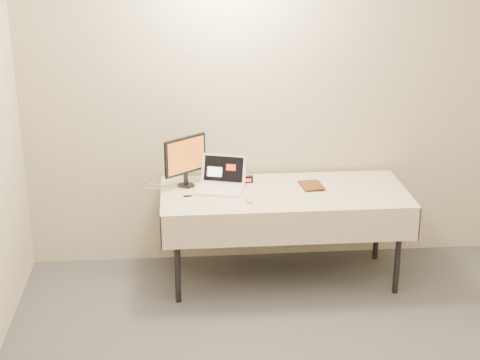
{
  "coord_description": "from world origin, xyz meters",
  "views": [
    {
      "loc": [
        -0.77,
        -3.08,
        2.73
      ],
      "look_at": [
        -0.34,
        1.99,
        0.86
      ],
      "focal_mm": 55.0,
      "sensor_mm": 36.0,
      "label": 1
    }
  ],
  "objects": [
    {
      "name": "table",
      "position": [
        0.0,
        2.05,
        0.68
      ],
      "size": [
        1.86,
        0.81,
        0.74
      ],
      "color": "black",
      "rests_on": "ground"
    },
    {
      "name": "back_wall",
      "position": [
        0.0,
        2.5,
        1.35
      ],
      "size": [
        4.0,
        0.1,
        2.7
      ],
      "primitive_type": "cube",
      "color": "beige",
      "rests_on": "ground"
    },
    {
      "name": "paper_form",
      "position": [
        0.19,
        2.01,
        0.74
      ],
      "size": [
        0.16,
        0.28,
        0.0
      ],
      "primitive_type": "cube",
      "rotation": [
        0.0,
        0.0,
        -0.25
      ],
      "color": "#B6D7AB",
      "rests_on": "table"
    },
    {
      "name": "book",
      "position": [
        0.14,
        2.11,
        0.85
      ],
      "size": [
        0.16,
        0.04,
        0.21
      ],
      "primitive_type": "imported",
      "rotation": [
        0.0,
        0.0,
        0.11
      ],
      "color": "brown",
      "rests_on": "table"
    },
    {
      "name": "usb_dongle",
      "position": [
        -0.73,
        2.0,
        0.74
      ],
      "size": [
        0.06,
        0.02,
        0.01
      ],
      "primitive_type": "cube",
      "rotation": [
        0.0,
        0.0,
        0.07
      ],
      "color": "black",
      "rests_on": "table"
    },
    {
      "name": "laptop",
      "position": [
        -0.47,
        2.15,
        0.8
      ],
      "size": [
        0.42,
        0.4,
        0.23
      ],
      "rotation": [
        0.0,
        0.0,
        -0.29
      ],
      "color": "white",
      "rests_on": "table"
    },
    {
      "name": "clicker",
      "position": [
        -0.28,
        1.86,
        0.75
      ],
      "size": [
        0.05,
        0.09,
        0.02
      ],
      "primitive_type": "ellipsoid",
      "rotation": [
        0.0,
        0.0,
        0.0
      ],
      "color": "silver",
      "rests_on": "table"
    },
    {
      "name": "monitor",
      "position": [
        -0.74,
        2.22,
        0.97
      ],
      "size": [
        0.32,
        0.26,
        0.39
      ],
      "rotation": [
        0.0,
        0.0,
        0.67
      ],
      "color": "black",
      "rests_on": "table"
    },
    {
      "name": "alarm_clock",
      "position": [
        -0.28,
        2.27,
        0.76
      ],
      "size": [
        0.12,
        0.05,
        0.05
      ],
      "rotation": [
        0.0,
        0.0,
        0.02
      ],
      "color": "black",
      "rests_on": "table"
    }
  ]
}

